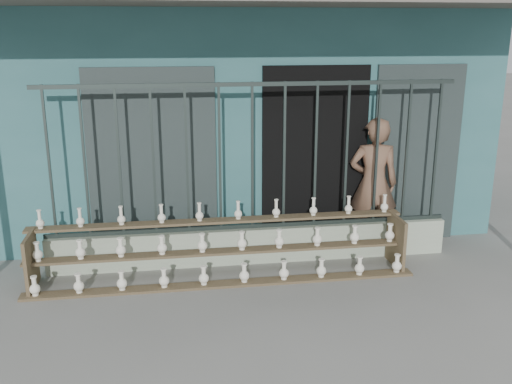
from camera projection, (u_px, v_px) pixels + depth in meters
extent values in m
plane|color=slate|center=(270.00, 309.00, 6.00)|extent=(60.00, 60.00, 0.00)
cube|color=#306366|center=(227.00, 105.00, 9.64)|extent=(7.00, 5.00, 3.20)
cube|color=black|center=(314.00, 158.00, 7.52)|extent=(1.40, 0.12, 2.40)
cube|color=#212C2B|center=(153.00, 164.00, 7.18)|extent=(1.60, 0.08, 2.40)
cube|color=#212C2B|center=(416.00, 155.00, 7.69)|extent=(1.20, 0.08, 2.40)
cube|color=#A6B59B|center=(252.00, 245.00, 7.17)|extent=(5.00, 0.20, 0.45)
cube|color=#283330|center=(49.00, 164.00, 6.52)|extent=(0.03, 0.03, 1.80)
cube|color=#283330|center=(85.00, 163.00, 6.57)|extent=(0.03, 0.03, 1.80)
cube|color=#283330|center=(119.00, 162.00, 6.63)|extent=(0.03, 0.03, 1.80)
cube|color=#283330|center=(153.00, 161.00, 6.69)|extent=(0.03, 0.03, 1.80)
cube|color=#283330|center=(187.00, 159.00, 6.74)|extent=(0.03, 0.03, 1.80)
cube|color=#283330|center=(220.00, 158.00, 6.80)|extent=(0.03, 0.03, 1.80)
cube|color=#283330|center=(252.00, 157.00, 6.86)|extent=(0.03, 0.03, 1.80)
cube|color=#283330|center=(284.00, 156.00, 6.91)|extent=(0.03, 0.03, 1.80)
cube|color=#283330|center=(316.00, 155.00, 6.97)|extent=(0.03, 0.03, 1.80)
cube|color=#283330|center=(346.00, 154.00, 7.03)|extent=(0.03, 0.03, 1.80)
cube|color=#283330|center=(377.00, 153.00, 7.08)|extent=(0.03, 0.03, 1.80)
cube|color=#283330|center=(407.00, 152.00, 7.14)|extent=(0.03, 0.03, 1.80)
cube|color=#283330|center=(436.00, 151.00, 7.20)|extent=(0.03, 0.03, 1.80)
cube|color=#283330|center=(252.00, 84.00, 6.62)|extent=(5.00, 0.04, 0.05)
cube|color=#283330|center=(252.00, 226.00, 7.10)|extent=(5.00, 0.04, 0.05)
cube|color=brown|center=(224.00, 284.00, 6.55)|extent=(4.50, 0.18, 0.03)
cube|color=brown|center=(222.00, 252.00, 6.70)|extent=(4.50, 0.18, 0.03)
cube|color=brown|center=(220.00, 221.00, 6.86)|extent=(4.50, 0.18, 0.03)
cube|color=brown|center=(31.00, 262.00, 6.39)|extent=(0.04, 0.55, 0.64)
cube|color=brown|center=(396.00, 241.00, 7.01)|extent=(0.04, 0.55, 0.64)
imported|color=brown|center=(373.00, 184.00, 7.49)|extent=(0.71, 0.54, 1.76)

